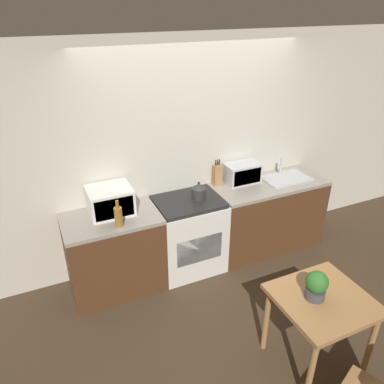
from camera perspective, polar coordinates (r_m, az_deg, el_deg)
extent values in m
plane|color=#3D2D1E|center=(4.24, 6.20, -15.72)|extent=(16.00, 16.00, 0.00)
cube|color=beige|center=(4.33, 0.09, 5.92)|extent=(10.00, 0.06, 2.60)
cube|color=#4C2D19|center=(4.18, -11.68, -9.29)|extent=(0.99, 0.62, 0.86)
cube|color=gray|center=(3.93, -12.29, -4.01)|extent=(0.99, 0.62, 0.04)
cube|color=#4C2D19|center=(4.85, 11.19, -3.59)|extent=(1.40, 0.62, 0.86)
cube|color=gray|center=(4.64, 11.68, 1.19)|extent=(1.40, 0.62, 0.04)
cube|color=silver|center=(4.38, -0.56, -6.66)|extent=(0.75, 0.62, 0.86)
cube|color=black|center=(4.15, -0.59, -1.51)|extent=(0.72, 0.57, 0.04)
cube|color=black|center=(4.16, 1.15, -8.76)|extent=(0.54, 0.02, 0.32)
cylinder|color=#2D2D2D|center=(4.16, 1.03, -0.17)|extent=(0.16, 0.16, 0.12)
cone|color=#2D2D2D|center=(4.12, 1.04, 0.93)|extent=(0.15, 0.15, 0.06)
sphere|color=black|center=(4.10, 1.04, 1.39)|extent=(0.03, 0.03, 0.03)
cube|color=silver|center=(3.94, -12.38, -1.25)|extent=(0.44, 0.38, 0.28)
cube|color=black|center=(3.78, -11.74, -2.47)|extent=(0.39, 0.01, 0.22)
cylinder|color=olive|center=(3.70, -11.14, -3.77)|extent=(0.08, 0.08, 0.20)
cylinder|color=olive|center=(3.63, -11.34, -1.85)|extent=(0.03, 0.03, 0.08)
cube|color=#9E7042|center=(4.44, 3.86, 2.60)|extent=(0.10, 0.08, 0.25)
cylinder|color=black|center=(4.37, 3.64, 4.46)|extent=(0.01, 0.01, 0.07)
cylinder|color=black|center=(4.38, 3.92, 4.51)|extent=(0.01, 0.01, 0.07)
cylinder|color=black|center=(4.39, 4.20, 4.56)|extent=(0.01, 0.01, 0.07)
cube|color=#ADAFB5|center=(4.54, 7.62, 2.90)|extent=(0.41, 0.26, 0.24)
cube|color=black|center=(4.45, 8.44, 2.29)|extent=(0.37, 0.01, 0.19)
cube|color=#ADAFB5|center=(4.76, 14.11, 2.03)|extent=(0.57, 0.36, 0.02)
cylinder|color=#ADAFB5|center=(4.81, 13.37, 3.92)|extent=(0.03, 0.03, 0.22)
cube|color=#9E7042|center=(3.33, 19.37, -15.25)|extent=(0.74, 0.71, 0.04)
cylinder|color=#9E7042|center=(3.29, 17.63, -24.85)|extent=(0.05, 0.05, 0.69)
cylinder|color=#9E7042|center=(3.63, 25.53, -20.38)|extent=(0.05, 0.05, 0.69)
cylinder|color=#9E7042|center=(3.57, 11.27, -18.55)|extent=(0.05, 0.05, 0.69)
cylinder|color=#9E7042|center=(3.89, 19.05, -15.18)|extent=(0.05, 0.05, 0.69)
cylinder|color=#424247|center=(3.27, 18.20, -14.48)|extent=(0.16, 0.16, 0.08)
sphere|color=#2D6B28|center=(3.19, 18.52, -12.88)|extent=(0.18, 0.18, 0.18)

